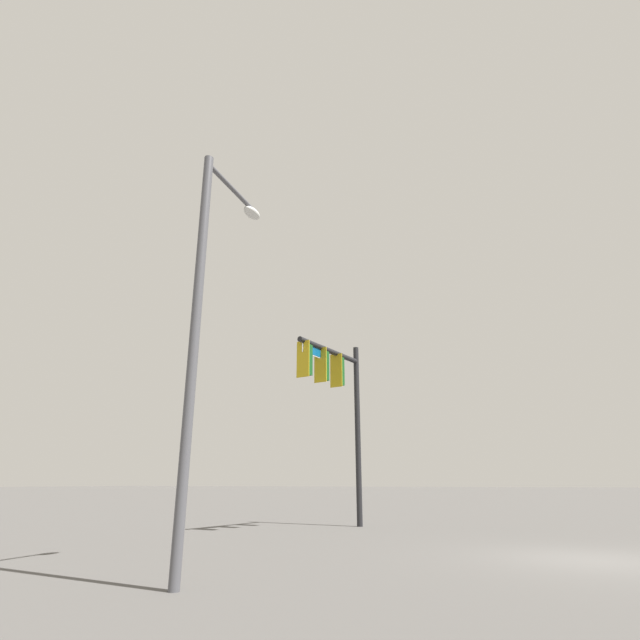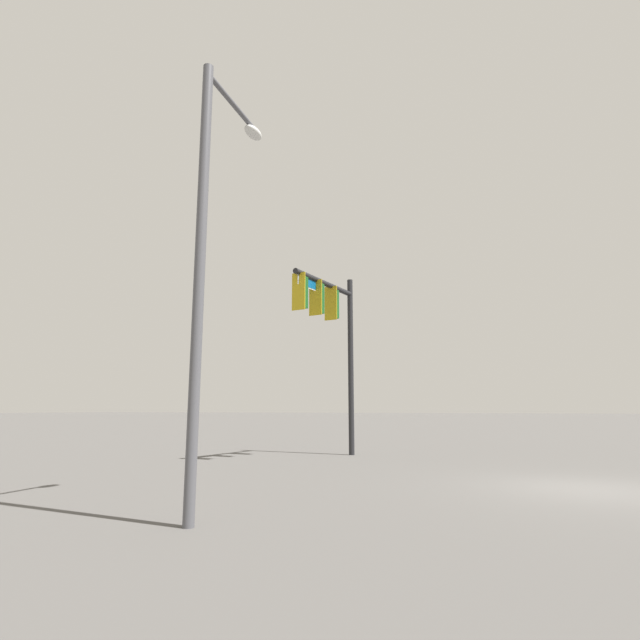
# 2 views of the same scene
# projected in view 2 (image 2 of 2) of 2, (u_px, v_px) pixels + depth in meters

# --- Properties ---
(ground_plane) EXTENTS (400.00, 400.00, 0.00)m
(ground_plane) POSITION_uv_depth(u_px,v_px,m) (593.00, 490.00, 10.95)
(ground_plane) COLOR #514F4C
(signal_pole_near) EXTENTS (4.17, 1.02, 6.97)m
(signal_pole_near) POSITION_uv_depth(u_px,v_px,m) (331.00, 319.00, 18.74)
(signal_pole_near) COLOR black
(signal_pole_near) RESTS_ON ground_plane
(street_lamp) EXTENTS (2.19, 0.31, 7.73)m
(street_lamp) POSITION_uv_depth(u_px,v_px,m) (208.00, 247.00, 8.48)
(street_lamp) COLOR #4C4C51
(street_lamp) RESTS_ON ground_plane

